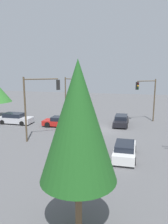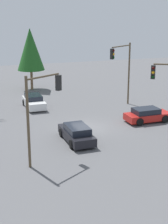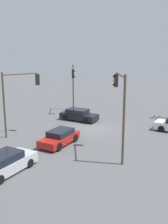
{
  "view_description": "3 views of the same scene",
  "coord_description": "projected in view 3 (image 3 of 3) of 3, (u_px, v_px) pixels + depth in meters",
  "views": [
    {
      "loc": [
        -3.77,
        26.11,
        7.51
      ],
      "look_at": [
        2.61,
        -0.47,
        2.03
      ],
      "focal_mm": 35.0,
      "sensor_mm": 36.0,
      "label": 1
    },
    {
      "loc": [
        -10.03,
        -26.69,
        9.75
      ],
      "look_at": [
        0.16,
        1.46,
        1.05
      ],
      "focal_mm": 55.0,
      "sensor_mm": 36.0,
      "label": 2
    },
    {
      "loc": [
        25.42,
        13.29,
        8.73
      ],
      "look_at": [
        1.09,
        -0.3,
        1.94
      ],
      "focal_mm": 45.0,
      "sensor_mm": 36.0,
      "label": 3
    }
  ],
  "objects": [
    {
      "name": "sedan_silver",
      "position": [
        5.0,
        163.0,
        19.39
      ],
      "size": [
        4.74,
        2.06,
        1.45
      ],
      "rotation": [
        0.0,
        0.0,
        1.57
      ],
      "color": "silver",
      "rests_on": "ground_plane"
    },
    {
      "name": "traffic_signal_aux",
      "position": [
        120.0,
        101.0,
        21.13
      ],
      "size": [
        3.22,
        2.23,
        6.69
      ],
      "rotation": [
        0.0,
        0.0,
        3.72
      ],
      "color": "brown",
      "rests_on": "ground_plane"
    },
    {
      "name": "ground_plane",
      "position": [
        91.0,
        128.0,
        29.93
      ],
      "size": [
        80.0,
        80.0,
        0.0
      ],
      "primitive_type": "plane",
      "color": "#5B5B5E"
    },
    {
      "name": "sedan_dark",
      "position": [
        79.0,
        115.0,
        32.73
      ],
      "size": [
        1.9,
        4.39,
        1.35
      ],
      "color": "black",
      "rests_on": "ground_plane"
    },
    {
      "name": "sedan_red",
      "position": [
        60.0,
        137.0,
        24.91
      ],
      "size": [
        4.21,
        1.93,
        1.3
      ],
      "rotation": [
        0.0,
        0.0,
        -1.57
      ],
      "color": "red",
      "rests_on": "ground_plane"
    },
    {
      "name": "traffic_signal_main",
      "position": [
        18.0,
        92.0,
        26.55
      ],
      "size": [
        3.22,
        2.02,
        6.22
      ],
      "rotation": [
        0.0,
        0.0,
        2.61
      ],
      "color": "brown",
      "rests_on": "ground_plane"
    },
    {
      "name": "traffic_signal_cross",
      "position": [
        73.0,
        81.0,
        36.07
      ],
      "size": [
        2.76,
        1.82,
        6.05
      ],
      "rotation": [
        0.0,
        0.0,
        0.54
      ],
      "color": "brown",
      "rests_on": "ground_plane"
    }
  ]
}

